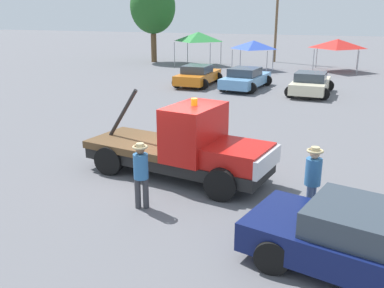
# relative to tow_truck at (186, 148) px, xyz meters

# --- Properties ---
(ground_plane) EXTENTS (160.00, 160.00, 0.00)m
(ground_plane) POSITION_rel_tow_truck_xyz_m (-0.35, 0.06, -0.94)
(ground_plane) COLOR slate
(tow_truck) EXTENTS (5.95, 2.85, 2.51)m
(tow_truck) POSITION_rel_tow_truck_xyz_m (0.00, 0.00, 0.00)
(tow_truck) COLOR black
(tow_truck) RESTS_ON ground
(foreground_car) EXTENTS (5.24, 3.11, 1.34)m
(foreground_car) POSITION_rel_tow_truck_xyz_m (5.01, -3.49, -0.29)
(foreground_car) COLOR #0F194C
(foreground_car) RESTS_ON ground
(person_near_truck) EXTENTS (0.39, 0.39, 1.76)m
(person_near_truck) POSITION_rel_tow_truck_xyz_m (3.69, -1.33, 0.10)
(person_near_truck) COLOR #475B84
(person_near_truck) RESTS_ON ground
(person_at_hood) EXTENTS (0.38, 0.38, 1.71)m
(person_at_hood) POSITION_rel_tow_truck_xyz_m (-0.34, -2.29, 0.06)
(person_at_hood) COLOR #38383D
(person_at_hood) RESTS_ON ground
(parked_car_orange) EXTENTS (2.46, 4.55, 1.34)m
(parked_car_orange) POSITION_rel_tow_truck_xyz_m (-5.10, 15.74, -0.29)
(parked_car_orange) COLOR orange
(parked_car_orange) RESTS_ON ground
(parked_car_skyblue) EXTENTS (2.83, 4.92, 1.34)m
(parked_car_skyblue) POSITION_rel_tow_truck_xyz_m (-1.81, 15.49, -0.29)
(parked_car_skyblue) COLOR #669ED1
(parked_car_skyblue) RESTS_ON ground
(parked_car_cream) EXTENTS (2.61, 4.35, 1.34)m
(parked_car_cream) POSITION_rel_tow_truck_xyz_m (2.24, 14.84, -0.30)
(parked_car_cream) COLOR beige
(parked_car_cream) RESTS_ON ground
(canopy_tent_green) EXTENTS (3.37, 3.37, 2.95)m
(canopy_tent_green) POSITION_rel_tow_truck_xyz_m (-8.61, 25.98, 1.59)
(canopy_tent_green) COLOR #9E9EA3
(canopy_tent_green) RESTS_ON ground
(canopy_tent_blue) EXTENTS (2.91, 2.91, 2.42)m
(canopy_tent_blue) POSITION_rel_tow_truck_xyz_m (-3.25, 24.39, 1.13)
(canopy_tent_blue) COLOR #9E9EA3
(canopy_tent_blue) RESTS_ON ground
(canopy_tent_red) EXTENTS (3.38, 3.38, 2.58)m
(canopy_tent_red) POSITION_rel_tow_truck_xyz_m (3.26, 26.00, 1.27)
(canopy_tent_red) COLOR #9E9EA3
(canopy_tent_red) RESTS_ON ground
(tree_left) EXTENTS (4.23, 4.23, 7.55)m
(tree_left) POSITION_rel_tow_truck_xyz_m (-13.50, 27.05, 4.12)
(tree_left) COLOR brown
(tree_left) RESTS_ON ground
(utility_pole) EXTENTS (2.20, 0.24, 9.46)m
(utility_pole) POSITION_rel_tow_truck_xyz_m (-2.56, 31.02, 4.05)
(utility_pole) COLOR brown
(utility_pole) RESTS_ON ground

